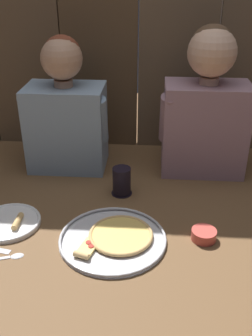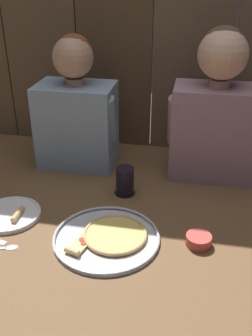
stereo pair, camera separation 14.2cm
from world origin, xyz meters
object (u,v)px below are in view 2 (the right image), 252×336
object	(u,v)px
dinner_plate	(10,214)
dipping_bowl	(199,240)
pizza_tray	(109,237)
diner_left	(76,110)
drinking_glass	(125,181)
diner_right	(217,110)

from	to	relation	value
dinner_plate	dipping_bowl	size ratio (longest dim) A/B	2.70
pizza_tray	dinner_plate	distance (m)	0.40
diner_left	drinking_glass	bearing A→B (deg)	-41.36
dipping_bowl	drinking_glass	bearing A→B (deg)	137.80
drinking_glass	diner_right	distance (m)	0.49
pizza_tray	diner_right	world-z (taller)	diner_right
pizza_tray	dinner_plate	xyz separation A→B (m)	(-0.40, 0.06, -0.00)
dinner_plate	diner_left	xyz separation A→B (m)	(0.13, 0.48, 0.26)
dinner_plate	diner_left	distance (m)	0.56
diner_right	dipping_bowl	bearing A→B (deg)	-94.22
pizza_tray	dinner_plate	bearing A→B (deg)	171.17
pizza_tray	dipping_bowl	xyz separation A→B (m)	(0.31, 0.03, 0.01)
pizza_tray	diner_right	size ratio (longest dim) A/B	0.58
diner_left	dinner_plate	bearing A→B (deg)	-104.98
dipping_bowl	dinner_plate	bearing A→B (deg)	177.21
dipping_bowl	diner_right	bearing A→B (deg)	85.78
drinking_glass	dipping_bowl	size ratio (longest dim) A/B	1.34
dinner_plate	diner_right	world-z (taller)	diner_right
pizza_tray	drinking_glass	size ratio (longest dim) A/B	3.19
pizza_tray	diner_right	xyz separation A→B (m)	(0.34, 0.54, 0.30)
drinking_glass	dipping_bowl	distance (m)	0.42
drinking_glass	diner_right	world-z (taller)	diner_right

